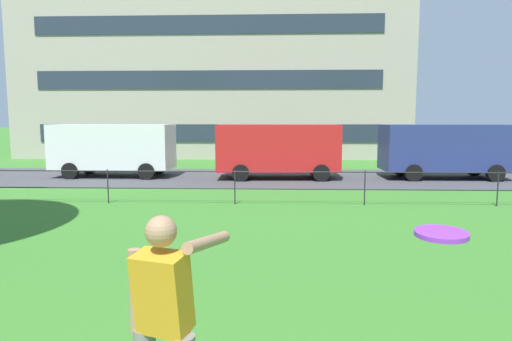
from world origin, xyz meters
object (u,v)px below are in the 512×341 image
Objects in this scene: panel_van_right at (278,148)px; apartment_building_background at (221,42)px; panel_van_far_left at (114,147)px; person_thrower at (164,328)px; frisbee at (441,234)px; panel_van_far_right at (444,148)px.

apartment_building_background is at bearing 104.88° from panel_van_right.
person_thrower is at bearing -68.65° from panel_van_far_left.
person_thrower is at bearing 158.44° from frisbee.
panel_van_far_right is 0.20× the size of apartment_building_background.
panel_van_far_right is at bearing 63.09° from person_thrower.
panel_van_right is 6.91m from panel_van_far_right.
panel_van_far_left reaches higher than person_thrower.
person_thrower is 0.35× the size of panel_van_far_left.
person_thrower is 1.97m from frisbee.
frisbee is at bearing -81.25° from apartment_building_background.
panel_van_right is at bearing -2.73° from panel_van_far_left.
panel_van_far_right is at bearing 68.91° from frisbee.
panel_van_far_right reaches higher than frisbee.
panel_van_right is 1.01× the size of panel_van_far_right.
panel_van_right reaches higher than frisbee.
panel_van_far_left is 0.99× the size of panel_van_right.
panel_van_far_left is at bearing -100.47° from apartment_building_background.
apartment_building_background is (2.85, 15.44, 7.04)m from panel_van_far_left.
panel_van_far_left is at bearing 177.27° from panel_van_right.
apartment_building_background is (-11.10, 15.53, 7.04)m from panel_van_far_right.
panel_van_far_right is (6.91, 0.25, 0.00)m from panel_van_right.
panel_van_right and panel_van_far_right have the same top height.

